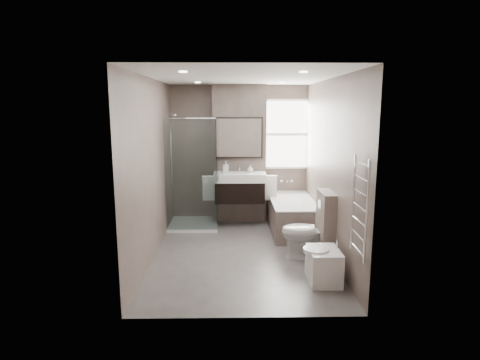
{
  "coord_description": "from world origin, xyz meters",
  "views": [
    {
      "loc": [
        -0.13,
        -5.8,
        2.19
      ],
      "look_at": [
        -0.02,
        0.15,
        1.1
      ],
      "focal_mm": 30.0,
      "sensor_mm": 36.0,
      "label": 1
    }
  ],
  "objects_px": {
    "toilet": "(308,232)",
    "bathtub": "(292,214)",
    "vanity": "(240,187)",
    "bidet": "(323,265)"
  },
  "relations": [
    {
      "from": "toilet",
      "to": "bidet",
      "type": "bearing_deg",
      "value": 11.0
    },
    {
      "from": "toilet",
      "to": "bidet",
      "type": "height_order",
      "value": "toilet"
    },
    {
      "from": "vanity",
      "to": "bidet",
      "type": "height_order",
      "value": "vanity"
    },
    {
      "from": "vanity",
      "to": "bathtub",
      "type": "xyz_separation_m",
      "value": [
        0.92,
        -0.33,
        -0.43
      ]
    },
    {
      "from": "vanity",
      "to": "bathtub",
      "type": "height_order",
      "value": "vanity"
    },
    {
      "from": "vanity",
      "to": "toilet",
      "type": "distance_m",
      "value": 1.93
    },
    {
      "from": "bathtub",
      "to": "toilet",
      "type": "xyz_separation_m",
      "value": [
        0.05,
        -1.31,
        0.08
      ]
    },
    {
      "from": "toilet",
      "to": "bathtub",
      "type": "bearing_deg",
      "value": -170.08
    },
    {
      "from": "bathtub",
      "to": "vanity",
      "type": "bearing_deg",
      "value": 160.63
    },
    {
      "from": "vanity",
      "to": "toilet",
      "type": "xyz_separation_m",
      "value": [
        0.97,
        -1.63,
        -0.35
      ]
    }
  ]
}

